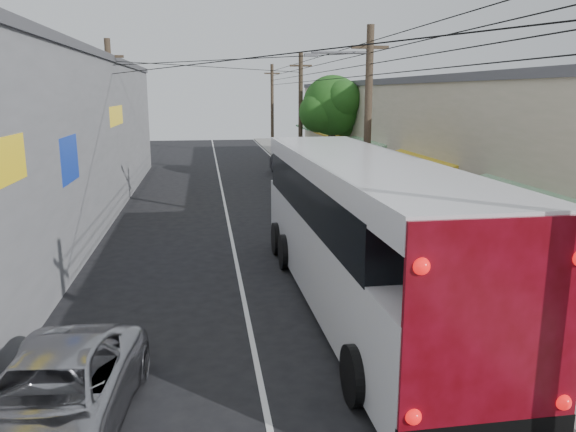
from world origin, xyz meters
name	(u,v)px	position (x,y,z in m)	size (l,w,h in m)	color
sidewalk	(351,201)	(6.50, 20.00, 0.06)	(3.00, 80.00, 0.12)	slate
building_right	(422,137)	(10.99, 22.00, 3.15)	(7.09, 40.00, 6.25)	beige
building_left	(27,138)	(-8.50, 18.00, 3.65)	(7.20, 36.00, 7.25)	gray
utility_poles	(286,122)	(3.13, 20.33, 4.13)	(11.80, 45.28, 8.00)	#473828
street_tree	(333,108)	(6.87, 26.02, 4.67)	(4.40, 4.00, 6.60)	#3F2B19
coach_bus	(358,229)	(3.00, 6.16, 2.05)	(3.34, 13.82, 3.97)	white
jeepney	(53,399)	(-3.52, 1.00, 0.70)	(2.34, 5.07, 1.41)	#ADADB4
parked_suv	(318,206)	(3.80, 15.27, 0.85)	(2.39, 5.88, 1.71)	#9999A1
parked_car_mid	(311,184)	(4.60, 21.16, 0.82)	(1.94, 4.81, 1.64)	#2A292F
parked_car_far	(286,164)	(4.60, 30.49, 0.69)	(1.47, 4.20, 1.39)	black
pedestrian_near	(398,210)	(6.79, 13.64, 0.91)	(0.58, 0.38, 1.58)	#C06587
pedestrian_far	(408,204)	(7.60, 14.77, 0.88)	(0.74, 0.58, 1.53)	#859FC1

